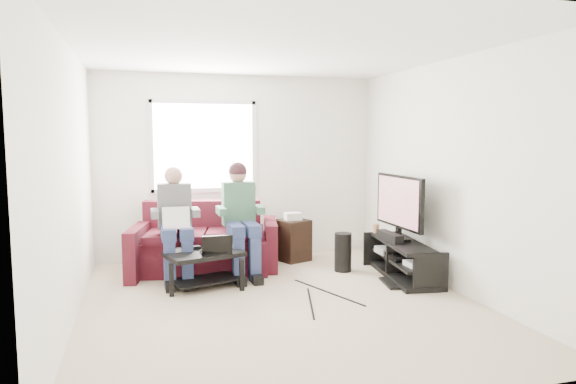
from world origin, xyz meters
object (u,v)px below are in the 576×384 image
at_px(subwoofer, 343,252).
at_px(coffee_table, 205,262).
at_px(sofa, 206,246).
at_px(end_table, 293,239).
at_px(tv_stand, 402,261).
at_px(tv, 399,203).

bearing_deg(subwoofer, coffee_table, -172.08).
relative_size(coffee_table, subwoofer, 1.90).
bearing_deg(sofa, subwoofer, -17.94).
bearing_deg(end_table, coffee_table, -143.77).
relative_size(subwoofer, end_table, 0.74).
height_order(coffee_table, subwoofer, subwoofer).
relative_size(sofa, tv_stand, 1.46).
height_order(subwoofer, end_table, end_table).
xyz_separation_m(sofa, subwoofer, (1.69, -0.55, -0.08)).
bearing_deg(coffee_table, tv_stand, -5.51).
bearing_deg(tv, sofa, 157.76).
bearing_deg(tv, coffee_table, 176.87).
relative_size(tv_stand, tv, 1.28).
bearing_deg(tv_stand, tv, 91.47).
distance_m(tv, end_table, 1.64).
distance_m(sofa, tv, 2.53).
xyz_separation_m(sofa, coffee_table, (-0.11, -0.80, -0.02)).
xyz_separation_m(tv, end_table, (-1.04, 1.12, -0.61)).
bearing_deg(tv_stand, subwoofer, 140.51).
distance_m(sofa, subwoofer, 1.78).
xyz_separation_m(tv_stand, subwoofer, (-0.59, 0.48, 0.05)).
xyz_separation_m(coffee_table, end_table, (1.35, 0.99, -0.00)).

